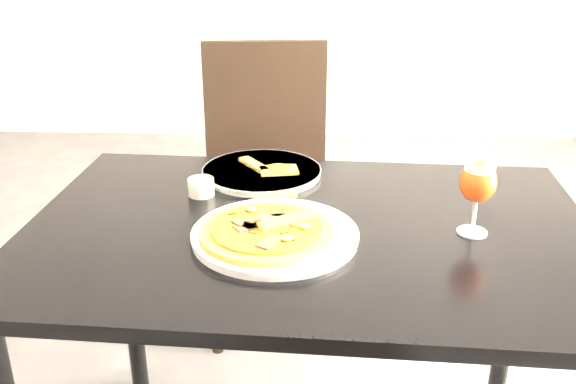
{
  "coord_description": "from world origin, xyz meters",
  "views": [
    {
      "loc": [
        -0.01,
        -1.16,
        1.35
      ],
      "look_at": [
        -0.05,
        0.05,
        0.83
      ],
      "focal_mm": 40.0,
      "sensor_mm": 36.0,
      "label": 1
    }
  ],
  "objects_px": {
    "dining_table": "(308,262)",
    "chair_far": "(267,175)",
    "beer_glass": "(478,183)",
    "pizza": "(267,230)"
  },
  "relations": [
    {
      "from": "chair_far",
      "to": "dining_table",
      "type": "bearing_deg",
      "value": -85.53
    },
    {
      "from": "pizza",
      "to": "beer_glass",
      "type": "relative_size",
      "value": 1.73
    },
    {
      "from": "dining_table",
      "to": "chair_far",
      "type": "distance_m",
      "value": 0.85
    },
    {
      "from": "pizza",
      "to": "beer_glass",
      "type": "distance_m",
      "value": 0.43
    },
    {
      "from": "chair_far",
      "to": "pizza",
      "type": "relative_size",
      "value": 3.59
    },
    {
      "from": "chair_far",
      "to": "pizza",
      "type": "xyz_separation_m",
      "value": [
        0.06,
        -0.91,
        0.24
      ]
    },
    {
      "from": "pizza",
      "to": "chair_far",
      "type": "bearing_deg",
      "value": 93.96
    },
    {
      "from": "beer_glass",
      "to": "pizza",
      "type": "bearing_deg",
      "value": -172.37
    },
    {
      "from": "dining_table",
      "to": "chair_far",
      "type": "xyz_separation_m",
      "value": [
        -0.15,
        0.83,
        -0.12
      ]
    },
    {
      "from": "chair_far",
      "to": "beer_glass",
      "type": "relative_size",
      "value": 6.22
    }
  ]
}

